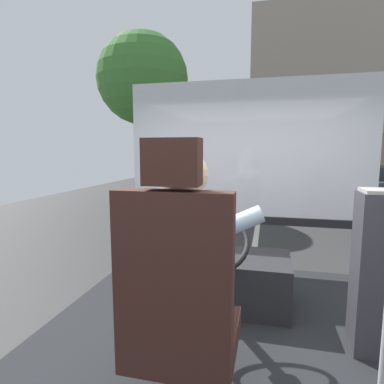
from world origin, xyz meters
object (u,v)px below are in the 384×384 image
steering_console (220,277)px  bus_driver (186,260)px  fare_box (377,273)px  parked_car_charcoal (366,183)px  driver_seat (180,312)px

steering_console → bus_driver: bearing=-90.0°
fare_box → parked_car_charcoal: fare_box is taller
driver_seat → parked_car_charcoal: size_ratio=0.33×
driver_seat → fare_box: 1.28m
steering_console → fare_box: fare_box is taller
parked_car_charcoal → steering_console: bearing=-110.2°
driver_seat → bus_driver: driver_seat is taller
driver_seat → steering_console: size_ratio=1.17×
driver_seat → bus_driver: bearing=90.0°
bus_driver → parked_car_charcoal: bus_driver is taller
bus_driver → parked_car_charcoal: bearing=71.4°
bus_driver → fare_box: size_ratio=0.81×
driver_seat → bus_driver: size_ratio=1.58×
steering_console → fare_box: size_ratio=1.09×
steering_console → parked_car_charcoal: 11.88m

